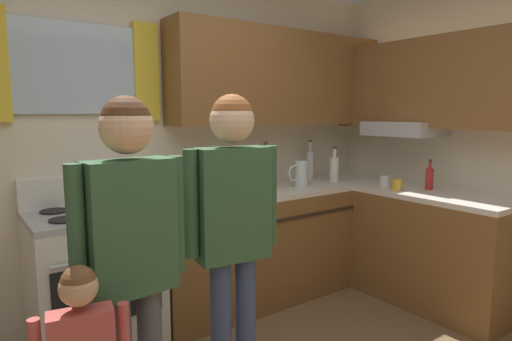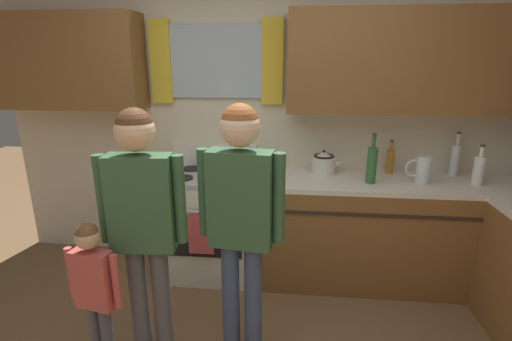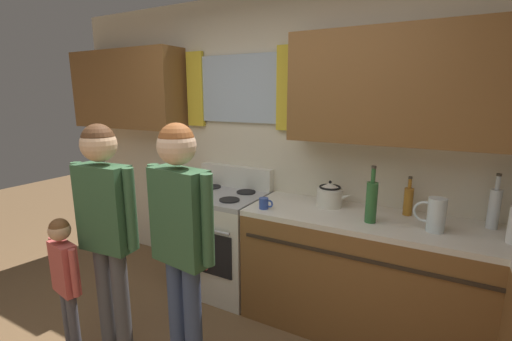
{
  "view_description": "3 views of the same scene",
  "coord_description": "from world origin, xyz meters",
  "px_view_note": "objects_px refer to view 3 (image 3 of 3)",
  "views": [
    {
      "loc": [
        -1.12,
        -1.23,
        1.52
      ],
      "look_at": [
        0.45,
        0.94,
        1.16
      ],
      "focal_mm": 30.48,
      "sensor_mm": 36.0,
      "label": 1
    },
    {
      "loc": [
        0.31,
        -1.39,
        1.82
      ],
      "look_at": [
        0.05,
        1.05,
        1.09
      ],
      "focal_mm": 26.05,
      "sensor_mm": 36.0,
      "label": 2
    },
    {
      "loc": [
        1.31,
        -0.91,
        1.75
      ],
      "look_at": [
        0.27,
        0.98,
        1.28
      ],
      "focal_mm": 24.4,
      "sensor_mm": 36.0,
      "label": 3
    }
  ],
  "objects_px": {
    "bottle_oil_amber": "(408,200)",
    "adult_in_plaid": "(181,226)",
    "bottle_wine_green": "(371,201)",
    "water_pitcher": "(435,215)",
    "adult_holding_child": "(106,217)",
    "mug_cobalt_blue": "(264,203)",
    "bottle_tall_clear": "(494,208)",
    "stove_oven": "(221,239)",
    "stovetop_kettle": "(330,194)",
    "small_child": "(65,273)"
  },
  "relations": [
    {
      "from": "stove_oven",
      "to": "mug_cobalt_blue",
      "type": "height_order",
      "value": "stove_oven"
    },
    {
      "from": "mug_cobalt_blue",
      "to": "water_pitcher",
      "type": "distance_m",
      "value": 1.17
    },
    {
      "from": "bottle_wine_green",
      "to": "adult_in_plaid",
      "type": "distance_m",
      "value": 1.27
    },
    {
      "from": "stove_oven",
      "to": "small_child",
      "type": "bearing_deg",
      "value": -107.03
    },
    {
      "from": "bottle_oil_amber",
      "to": "mug_cobalt_blue",
      "type": "relative_size",
      "value": 2.49
    },
    {
      "from": "bottle_wine_green",
      "to": "adult_holding_child",
      "type": "height_order",
      "value": "adult_holding_child"
    },
    {
      "from": "bottle_oil_amber",
      "to": "water_pitcher",
      "type": "bearing_deg",
      "value": -54.27
    },
    {
      "from": "adult_in_plaid",
      "to": "small_child",
      "type": "distance_m",
      "value": 0.91
    },
    {
      "from": "bottle_wine_green",
      "to": "water_pitcher",
      "type": "relative_size",
      "value": 1.79
    },
    {
      "from": "stovetop_kettle",
      "to": "bottle_tall_clear",
      "type": "bearing_deg",
      "value": 3.41
    },
    {
      "from": "bottle_tall_clear",
      "to": "adult_holding_child",
      "type": "xyz_separation_m",
      "value": [
        -2.16,
        -1.26,
        -0.04
      ]
    },
    {
      "from": "stove_oven",
      "to": "bottle_oil_amber",
      "type": "relative_size",
      "value": 3.85
    },
    {
      "from": "adult_in_plaid",
      "to": "mug_cobalt_blue",
      "type": "bearing_deg",
      "value": 81.29
    },
    {
      "from": "stove_oven",
      "to": "bottle_wine_green",
      "type": "xyz_separation_m",
      "value": [
        1.31,
        -0.09,
        0.58
      ]
    },
    {
      "from": "stove_oven",
      "to": "water_pitcher",
      "type": "distance_m",
      "value": 1.78
    },
    {
      "from": "mug_cobalt_blue",
      "to": "adult_holding_child",
      "type": "xyz_separation_m",
      "value": [
        -0.67,
        -0.89,
        0.06
      ]
    },
    {
      "from": "mug_cobalt_blue",
      "to": "adult_in_plaid",
      "type": "height_order",
      "value": "adult_in_plaid"
    },
    {
      "from": "adult_holding_child",
      "to": "bottle_tall_clear",
      "type": "bearing_deg",
      "value": 30.21
    },
    {
      "from": "stove_oven",
      "to": "stovetop_kettle",
      "type": "height_order",
      "value": "stovetop_kettle"
    },
    {
      "from": "mug_cobalt_blue",
      "to": "water_pitcher",
      "type": "height_order",
      "value": "water_pitcher"
    },
    {
      "from": "stovetop_kettle",
      "to": "adult_holding_child",
      "type": "distance_m",
      "value": 1.61
    },
    {
      "from": "stove_oven",
      "to": "adult_in_plaid",
      "type": "bearing_deg",
      "value": -67.52
    },
    {
      "from": "stovetop_kettle",
      "to": "small_child",
      "type": "relative_size",
      "value": 0.28
    },
    {
      "from": "bottle_tall_clear",
      "to": "small_child",
      "type": "distance_m",
      "value": 2.82
    },
    {
      "from": "stove_oven",
      "to": "mug_cobalt_blue",
      "type": "distance_m",
      "value": 0.74
    },
    {
      "from": "bottle_wine_green",
      "to": "water_pitcher",
      "type": "bearing_deg",
      "value": 4.24
    },
    {
      "from": "bottle_wine_green",
      "to": "bottle_oil_amber",
      "type": "bearing_deg",
      "value": 53.73
    },
    {
      "from": "mug_cobalt_blue",
      "to": "water_pitcher",
      "type": "xyz_separation_m",
      "value": [
        1.16,
        0.13,
        0.07
      ]
    },
    {
      "from": "stovetop_kettle",
      "to": "bottle_oil_amber",
      "type": "bearing_deg",
      "value": 7.87
    },
    {
      "from": "bottle_wine_green",
      "to": "adult_in_plaid",
      "type": "height_order",
      "value": "adult_in_plaid"
    },
    {
      "from": "water_pitcher",
      "to": "adult_holding_child",
      "type": "distance_m",
      "value": 2.09
    },
    {
      "from": "adult_in_plaid",
      "to": "stove_oven",
      "type": "bearing_deg",
      "value": 112.48
    },
    {
      "from": "water_pitcher",
      "to": "adult_holding_child",
      "type": "xyz_separation_m",
      "value": [
        -1.83,
        -1.02,
        -0.01
      ]
    },
    {
      "from": "mug_cobalt_blue",
      "to": "water_pitcher",
      "type": "relative_size",
      "value": 0.52
    },
    {
      "from": "bottle_oil_amber",
      "to": "bottle_tall_clear",
      "type": "bearing_deg",
      "value": -1.47
    },
    {
      "from": "water_pitcher",
      "to": "adult_holding_child",
      "type": "height_order",
      "value": "adult_holding_child"
    },
    {
      "from": "bottle_wine_green",
      "to": "adult_holding_child",
      "type": "xyz_separation_m",
      "value": [
        -1.44,
        -0.99,
        -0.05
      ]
    },
    {
      "from": "bottle_oil_amber",
      "to": "small_child",
      "type": "distance_m",
      "value": 2.4
    },
    {
      "from": "water_pitcher",
      "to": "small_child",
      "type": "height_order",
      "value": "water_pitcher"
    },
    {
      "from": "water_pitcher",
      "to": "stovetop_kettle",
      "type": "bearing_deg",
      "value": 166.57
    },
    {
      "from": "bottle_wine_green",
      "to": "water_pitcher",
      "type": "xyz_separation_m",
      "value": [
        0.39,
        0.03,
        -0.04
      ]
    },
    {
      "from": "bottle_oil_amber",
      "to": "stovetop_kettle",
      "type": "distance_m",
      "value": 0.56
    },
    {
      "from": "bottle_tall_clear",
      "to": "stovetop_kettle",
      "type": "height_order",
      "value": "bottle_tall_clear"
    },
    {
      "from": "bottle_wine_green",
      "to": "water_pitcher",
      "type": "distance_m",
      "value": 0.39
    },
    {
      "from": "mug_cobalt_blue",
      "to": "bottle_tall_clear",
      "type": "bearing_deg",
      "value": 13.8
    },
    {
      "from": "mug_cobalt_blue",
      "to": "small_child",
      "type": "xyz_separation_m",
      "value": [
        -0.92,
        -1.05,
        -0.32
      ]
    },
    {
      "from": "bottle_tall_clear",
      "to": "bottle_wine_green",
      "type": "bearing_deg",
      "value": -159.51
    },
    {
      "from": "bottle_oil_amber",
      "to": "adult_in_plaid",
      "type": "xyz_separation_m",
      "value": [
        -1.1,
        -1.19,
        0.0
      ]
    },
    {
      "from": "adult_holding_child",
      "to": "adult_in_plaid",
      "type": "distance_m",
      "value": 0.55
    },
    {
      "from": "stovetop_kettle",
      "to": "small_child",
      "type": "xyz_separation_m",
      "value": [
        -1.34,
        -1.35,
        -0.37
      ]
    }
  ]
}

